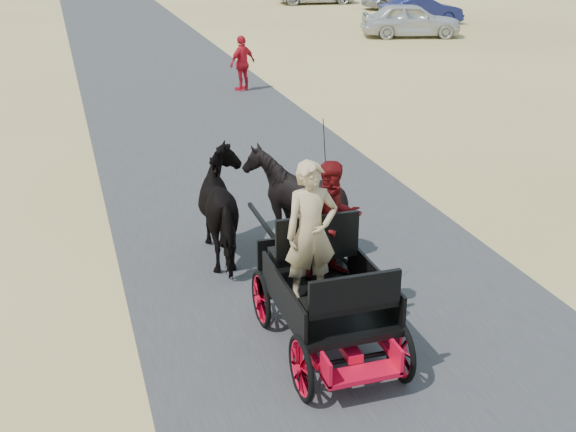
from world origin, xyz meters
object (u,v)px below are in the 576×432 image
object	(u,v)px
car_a	(411,20)
car_b	(421,11)
horse_right	(294,201)
pedestrian	(242,63)
carriage	(326,323)
horse_left	(229,208)

from	to	relation	value
car_a	car_b	distance (m)	4.32
horse_right	car_b	distance (m)	27.83
horse_right	car_b	bearing A→B (deg)	-121.53
pedestrian	car_a	bearing A→B (deg)	-170.01
carriage	horse_right	world-z (taller)	horse_right
carriage	car_a	xyz separation A→B (m)	(12.71, 23.12, 0.41)
car_a	horse_right	bearing A→B (deg)	163.94
horse_right	car_a	world-z (taller)	horse_right
horse_left	pedestrian	bearing A→B (deg)	-105.29
carriage	car_b	bearing A→B (deg)	60.52
carriage	horse_left	bearing A→B (deg)	100.39
horse_right	car_b	size ratio (longest dim) A/B	0.41
horse_right	car_a	size ratio (longest dim) A/B	0.38
pedestrian	car_a	xyz separation A→B (m)	(10.05, 8.39, -0.10)
car_b	pedestrian	bearing A→B (deg)	136.29
horse_left	car_b	distance (m)	28.42
pedestrian	car_a	distance (m)	13.10
horse_left	pedestrian	size ratio (longest dim) A/B	1.16
carriage	horse_right	distance (m)	3.09
horse_left	car_a	size ratio (longest dim) A/B	0.45
car_a	horse_left	bearing A→B (deg)	161.70
carriage	car_a	distance (m)	26.39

